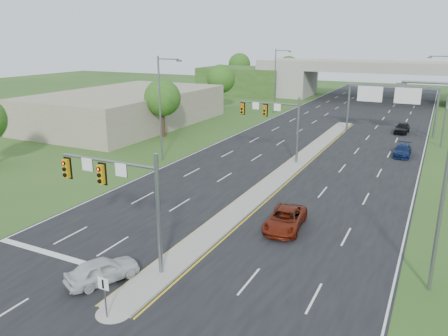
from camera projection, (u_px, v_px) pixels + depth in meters
name	position (u px, v px, depth m)	size (l,w,h in m)	color
ground	(161.00, 274.00, 24.44)	(240.00, 240.00, 0.00)	#294C1B
road	(320.00, 144.00, 54.48)	(24.00, 160.00, 0.02)	black
median	(290.00, 168.00, 44.15)	(2.00, 54.00, 0.16)	gray
median_nose	(114.00, 311.00, 20.98)	(2.00, 2.00, 0.16)	gray
lane_markings	(301.00, 155.00, 49.51)	(23.72, 160.00, 0.01)	gold
signal_mast_near	(123.00, 189.00, 23.99)	(6.62, 0.60, 7.00)	slate
signal_mast_far	(277.00, 118.00, 45.45)	(6.62, 0.60, 7.00)	slate
keep_right_sign	(104.00, 291.00, 20.12)	(0.60, 0.13, 2.20)	slate
sign_gantry	(391.00, 96.00, 58.65)	(11.58, 0.44, 6.67)	slate
overpass	(376.00, 83.00, 92.09)	(80.00, 14.00, 8.10)	gray
lightpole_l_mid	(162.00, 104.00, 45.53)	(2.85, 0.25, 11.00)	slate
lightpole_l_far	(276.00, 78.00, 75.57)	(2.85, 0.25, 11.00)	slate
lightpole_r_near	(441.00, 179.00, 21.32)	(2.85, 0.25, 11.00)	slate
lightpole_r_far	(446.00, 97.00, 51.36)	(2.85, 0.25, 11.00)	slate
tree_l_near	(162.00, 98.00, 57.24)	(4.80, 4.80, 7.60)	#382316
tree_l_mid	(221.00, 79.00, 80.31)	(5.20, 5.20, 8.12)	#382316
tree_back_a	(239.00, 64.00, 119.65)	(6.00, 6.00, 8.85)	#382316
tree_back_b	(288.00, 67.00, 113.78)	(5.60, 5.60, 8.32)	#382316
commercial_building	(127.00, 108.00, 66.55)	(18.00, 30.00, 5.00)	gray
car_white	(103.00, 270.00, 23.55)	(1.60, 3.98, 1.36)	silver
car_far_a	(285.00, 219.00, 30.12)	(2.30, 4.98, 1.38)	#5C1709
car_far_b	(403.00, 150.00, 48.86)	(1.76, 4.32, 1.25)	#0B1842
car_far_c	(402.00, 128.00, 60.62)	(1.70, 4.23, 1.44)	black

